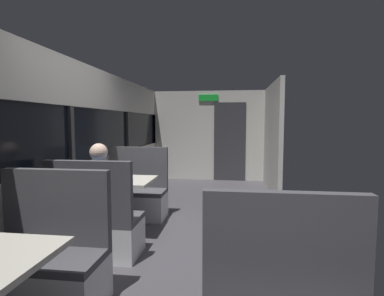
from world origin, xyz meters
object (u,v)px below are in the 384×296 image
object	(u,v)px
dining_table_mid_window	(119,187)
seated_passenger	(99,207)
bench_mid_window_facing_end	(96,227)
bench_near_window_facing_entry	(46,267)
bench_mid_window_facing_entry	(136,197)

from	to	relation	value
dining_table_mid_window	seated_passenger	world-z (taller)	seated_passenger
bench_mid_window_facing_end	seated_passenger	size ratio (longest dim) A/B	0.87
bench_near_window_facing_entry	bench_mid_window_facing_end	xyz separation A→B (m)	(0.00, 0.91, 0.00)
bench_near_window_facing_entry	bench_mid_window_facing_entry	distance (m)	2.31
bench_mid_window_facing_entry	seated_passenger	world-z (taller)	seated_passenger
dining_table_mid_window	seated_passenger	xyz separation A→B (m)	(0.00, -0.63, -0.10)
bench_mid_window_facing_end	bench_mid_window_facing_entry	distance (m)	1.40
bench_near_window_facing_entry	bench_mid_window_facing_entry	world-z (taller)	same
dining_table_mid_window	bench_mid_window_facing_entry	size ratio (longest dim) A/B	0.82
bench_near_window_facing_entry	bench_mid_window_facing_entry	bearing A→B (deg)	90.00
bench_mid_window_facing_end	seated_passenger	xyz separation A→B (m)	(0.00, 0.07, 0.21)
bench_near_window_facing_entry	bench_mid_window_facing_entry	size ratio (longest dim) A/B	1.00
bench_near_window_facing_entry	seated_passenger	size ratio (longest dim) A/B	0.87
bench_mid_window_facing_entry	seated_passenger	distance (m)	1.34
bench_near_window_facing_entry	dining_table_mid_window	size ratio (longest dim) A/B	1.22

